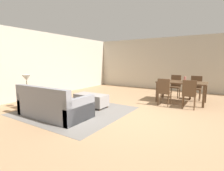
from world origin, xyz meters
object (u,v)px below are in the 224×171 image
(dining_chair_near_left, at_px, (164,90))
(dining_chair_far_left, at_px, (175,85))
(dining_chair_near_right, at_px, (189,93))
(ottoman_table, at_px, (91,100))
(dining_chair_far_right, at_px, (196,86))
(table_lamp, at_px, (26,78))
(couch, at_px, (53,106))
(side_table, at_px, (28,95))
(dining_table, at_px, (182,84))
(vase_centerpiece, at_px, (185,79))

(dining_chair_near_left, xyz_separation_m, dining_chair_far_left, (0.01, 1.64, 0.00))
(dining_chair_near_right, xyz_separation_m, dining_chair_far_left, (-0.77, 1.64, 0.00))
(ottoman_table, relative_size, dining_chair_far_right, 1.19)
(table_lamp, xyz_separation_m, dining_chair_near_right, (4.29, 2.68, -0.44))
(couch, height_order, side_table, couch)
(dining_chair_near_right, bearing_deg, ottoman_table, -152.23)
(dining_chair_near_left, height_order, dining_chair_far_left, same)
(dining_chair_near_left, height_order, dining_chair_far_right, same)
(side_table, xyz_separation_m, dining_chair_near_right, (4.29, 2.68, 0.08))
(dining_chair_far_left, bearing_deg, dining_table, -64.89)
(ottoman_table, xyz_separation_m, vase_centerpiece, (2.46, 2.29, 0.61))
(dining_chair_near_right, bearing_deg, dining_chair_far_right, 89.79)
(vase_centerpiece, bearing_deg, dining_chair_far_left, 121.65)
(dining_chair_near_right, height_order, dining_chair_far_left, same)
(dining_chair_far_left, relative_size, dining_chair_far_right, 1.00)
(dining_chair_far_left, distance_m, vase_centerpiece, 0.98)
(side_table, distance_m, dining_chair_far_right, 6.08)
(ottoman_table, relative_size, dining_chair_far_left, 1.19)
(dining_table, distance_m, dining_chair_near_left, 0.91)
(couch, relative_size, vase_centerpiece, 10.39)
(ottoman_table, height_order, dining_chair_near_right, dining_chair_near_right)
(dining_chair_far_right, bearing_deg, dining_chair_far_left, 178.77)
(couch, distance_m, dining_chair_near_right, 4.08)
(couch, relative_size, dining_table, 1.21)
(ottoman_table, xyz_separation_m, dining_chair_far_left, (1.98, 3.08, 0.28))
(dining_chair_near_left, relative_size, vase_centerpiece, 4.80)
(couch, height_order, dining_chair_near_left, dining_chair_near_left)
(ottoman_table, distance_m, dining_table, 3.29)
(couch, relative_size, dining_chair_near_right, 2.16)
(dining_chair_near_right, bearing_deg, couch, -137.47)
(vase_centerpiece, bearing_deg, table_lamp, -138.62)
(side_table, height_order, dining_chair_near_left, dining_chair_near_left)
(dining_chair_far_left, bearing_deg, vase_centerpiece, -58.35)
(side_table, height_order, dining_chair_near_right, dining_chair_near_right)
(table_lamp, bearing_deg, dining_table, 41.71)
(couch, bearing_deg, table_lamp, 177.05)
(table_lamp, relative_size, vase_centerpiece, 2.74)
(side_table, bearing_deg, dining_chair_far_left, 50.79)
(table_lamp, relative_size, dining_chair_far_right, 0.57)
(couch, height_order, dining_chair_far_right, dining_chair_far_right)
(couch, distance_m, dining_chair_far_left, 4.93)
(couch, bearing_deg, dining_chair_far_left, 63.06)
(dining_chair_far_right, xyz_separation_m, vase_centerpiece, (-0.29, -0.77, 0.34))
(table_lamp, distance_m, dining_chair_near_left, 4.45)
(ottoman_table, distance_m, dining_chair_near_right, 3.12)
(couch, bearing_deg, ottoman_table, 79.11)
(dining_chair_near_right, bearing_deg, dining_chair_far_left, 115.22)
(dining_chair_near_right, distance_m, vase_centerpiece, 0.96)
(couch, xyz_separation_m, side_table, (-1.29, 0.07, 0.15))
(side_table, distance_m, dining_table, 5.25)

